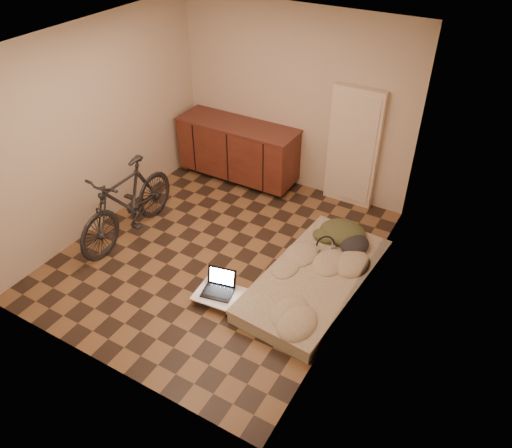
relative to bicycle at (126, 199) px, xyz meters
The scene contains 10 objects.
room_shell 1.43m from the bicycle, 11.87° to the left, with size 3.50×4.00×2.60m.
cabinets 2.01m from the bicycle, 77.04° to the left, with size 1.84×0.62×0.91m.
appliance_panel 3.08m from the bicycle, 45.56° to the left, with size 0.70×0.10×1.70m, color beige.
bicycle is the anchor object (origin of this frame).
futon 2.56m from the bicycle, ahead, with size 1.16×2.17×0.18m.
clothing_pile 2.78m from the bicycle, 23.28° to the left, with size 0.63×0.52×0.25m, color #3E4226, non-canonical shape.
headphones 2.55m from the bicycle, 17.83° to the left, with size 0.26×0.23×0.17m, color black, non-canonical shape.
lap_desk 1.84m from the bicycle, 14.37° to the right, with size 0.67×0.47×0.11m.
laptop 1.74m from the bicycle, 13.65° to the right, with size 0.39×0.37×0.23m.
mouse 2.05m from the bicycle, 14.12° to the right, with size 0.05×0.09×0.03m, color white.
Camera 1 is at (2.84, -3.98, 4.02)m, focal length 35.00 mm.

